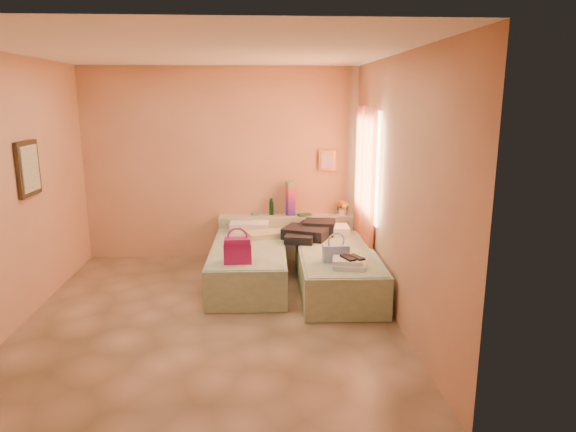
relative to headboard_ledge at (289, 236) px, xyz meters
name	(u,v)px	position (x,y,z in m)	size (l,w,h in m)	color
ground	(212,316)	(-0.98, -2.10, -0.33)	(4.50, 4.50, 0.00)	tan
room_walls	(229,149)	(-0.77, -1.53, 1.46)	(4.02, 4.51, 2.81)	tan
headboard_ledge	(289,236)	(0.00, 0.00, 0.00)	(2.05, 0.30, 0.65)	#B4BA98
bed_left	(249,264)	(-0.58, -1.05, -0.08)	(0.90, 2.00, 0.50)	#A6BC97
bed_right	(337,270)	(0.52, -1.36, -0.08)	(0.90, 2.00, 0.50)	#A6BC97
water_bottle	(271,207)	(-0.25, 0.05, 0.45)	(0.07, 0.07, 0.24)	#163D1D
rainbow_box	(290,199)	(0.03, 0.01, 0.58)	(0.11, 0.11, 0.51)	#A71458
small_dish	(255,214)	(-0.50, 0.06, 0.34)	(0.13, 0.13, 0.03)	#509372
green_book	(304,215)	(0.23, -0.05, 0.34)	(0.18, 0.13, 0.03)	#294D33
flower_vase	(343,207)	(0.80, -0.04, 0.46)	(0.20, 0.20, 0.26)	silver
magenta_handbag	(238,250)	(-0.69, -1.75, 0.32)	(0.31, 0.18, 0.30)	#A71458
khaki_garment	(263,235)	(-0.39, -0.65, 0.21)	(0.39, 0.31, 0.07)	tan
clothes_pile	(310,231)	(0.24, -0.73, 0.27)	(0.63, 0.63, 0.19)	black
blue_handbag	(336,253)	(0.45, -1.77, 0.27)	(0.30, 0.13, 0.19)	#4464A3
towel_stack	(349,263)	(0.56, -2.00, 0.23)	(0.35, 0.30, 0.10)	silver
sandal_pair	(352,258)	(0.60, -1.99, 0.29)	(0.16, 0.22, 0.02)	black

